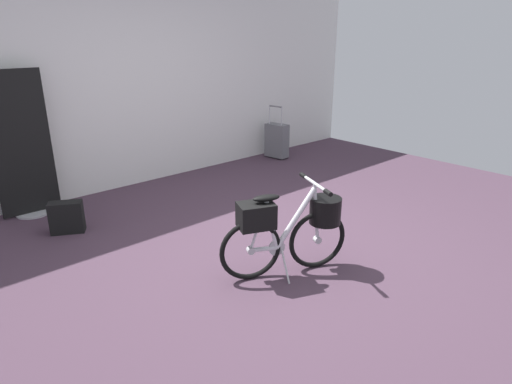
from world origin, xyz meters
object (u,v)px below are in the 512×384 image
at_px(floor_banner_stand, 23,153).
at_px(backpack_on_floor, 67,217).
at_px(folding_bike_foreground, 291,226).
at_px(rolling_suitcase, 277,140).

xyz_separation_m(floor_banner_stand, backpack_on_floor, (0.11, -0.74, -0.53)).
relative_size(floor_banner_stand, folding_bike_foreground, 1.50).
bearing_deg(floor_banner_stand, rolling_suitcase, -2.25).
distance_m(folding_bike_foreground, backpack_on_floor, 2.31).
height_order(floor_banner_stand, rolling_suitcase, floor_banner_stand).
distance_m(floor_banner_stand, rolling_suitcase, 3.64).
distance_m(rolling_suitcase, backpack_on_floor, 3.56).
bearing_deg(backpack_on_floor, floor_banner_stand, 98.75).
relative_size(folding_bike_foreground, rolling_suitcase, 1.24).
bearing_deg(rolling_suitcase, backpack_on_floor, -170.30).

